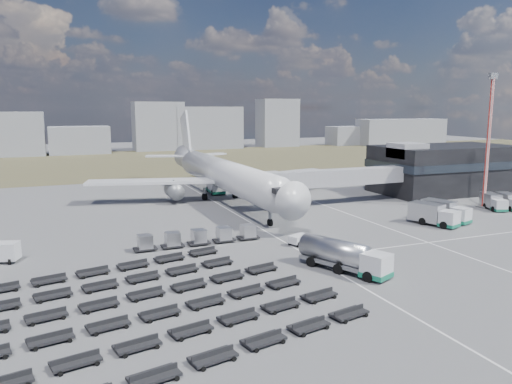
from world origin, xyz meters
name	(u,v)px	position (x,y,z in m)	size (l,w,h in m)	color
ground	(296,240)	(0.00, 0.00, 0.00)	(420.00, 420.00, 0.00)	#565659
grass_strip	(151,161)	(0.00, 110.00, 0.01)	(420.00, 90.00, 0.01)	brown
lane_markings	(345,229)	(9.77, 3.00, 0.01)	(47.12, 110.00, 0.01)	silver
terminal	(445,168)	(47.77, 23.96, 5.25)	(30.40, 16.40, 11.00)	black
jet_bridge	(324,178)	(15.90, 20.42, 5.05)	(30.30, 3.80, 7.05)	#939399
airliner	(222,174)	(0.00, 32.38, 5.29)	(51.59, 64.53, 17.62)	silver
skyline	(92,133)	(-15.98, 150.75, 8.08)	(309.67, 23.83, 22.05)	gray
fuel_tanker	(344,256)	(-1.05, -13.94, 1.76)	(6.93, 11.04, 3.51)	silver
pushback_tug	(299,240)	(-0.76, -2.35, 0.67)	(2.86, 1.61, 1.33)	silver
catering_truck	(216,185)	(1.22, 40.86, 1.63)	(3.51, 7.20, 3.19)	silver
service_trucks_near	(440,213)	(25.56, 0.57, 1.67)	(8.52, 9.29, 3.07)	silver
service_trucks_far	(510,202)	(45.17, 4.49, 1.39)	(10.01, 8.76, 2.55)	silver
uld_row	(199,237)	(-13.19, 2.49, 1.12)	(17.13, 2.19, 1.88)	black
baggage_dollies	(126,310)	(-25.24, -16.95, 0.41)	(38.87, 32.17, 0.82)	black
floodlight_mast	(488,141)	(41.94, 7.41, 12.07)	(2.30, 1.86, 24.09)	red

